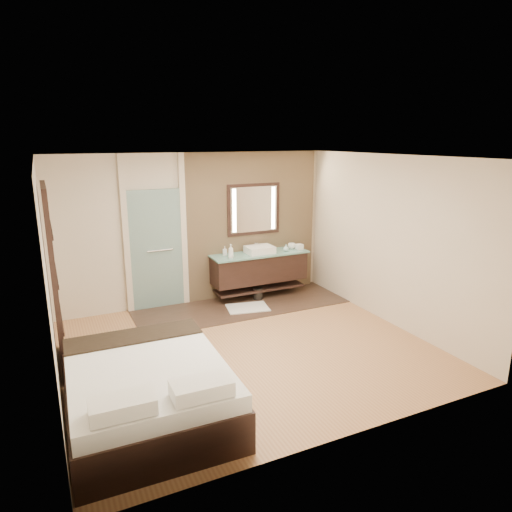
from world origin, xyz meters
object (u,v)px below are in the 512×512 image
mirror_unit (254,209)px  bed (148,391)px  vanity (259,268)px  waste_bin (258,294)px

mirror_unit → bed: size_ratio=0.51×
mirror_unit → bed: mirror_unit is taller
vanity → waste_bin: (-0.09, -0.13, -0.47)m
vanity → bed: bearing=-132.5°
vanity → bed: size_ratio=0.90×
mirror_unit → waste_bin: bearing=-103.5°
mirror_unit → waste_bin: size_ratio=4.67×
mirror_unit → bed: (-2.75, -3.23, -1.33)m
vanity → bed: vanity is taller
vanity → mirror_unit: bearing=90.0°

